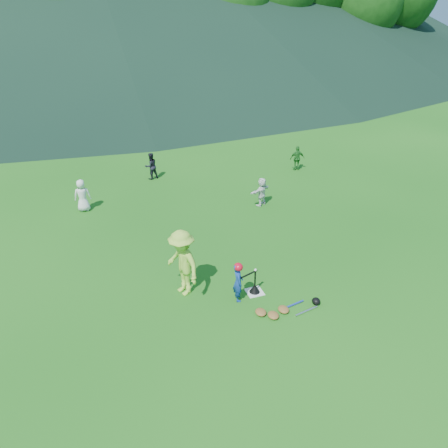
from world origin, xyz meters
name	(u,v)px	position (x,y,z in m)	size (l,w,h in m)	color
ground	(255,292)	(0.00, 0.00, 0.00)	(120.00, 120.00, 0.00)	#155613
home_plate	(255,292)	(0.00, 0.00, 0.01)	(0.45, 0.45, 0.02)	silver
baseball	(255,270)	(0.00, 0.00, 0.74)	(0.08, 0.08, 0.08)	white
batter_child	(238,282)	(-0.55, -0.13, 0.56)	(0.41, 0.27, 1.12)	navy
adult_coach	(182,263)	(-1.84, 0.67, 0.96)	(1.24, 0.71, 1.92)	#9FD23D
fielder_a	(82,195)	(-4.05, 6.97, 0.62)	(0.61, 0.40, 1.24)	silver
fielder_b	(151,166)	(-0.98, 9.32, 0.60)	(0.58, 0.45, 1.19)	black
fielder_c	(297,158)	(5.63, 8.10, 0.57)	(0.67, 0.28, 1.15)	#216E24
fielder_d	(262,192)	(2.50, 5.15, 0.56)	(1.04, 0.33, 1.12)	silver
batting_tee	(255,288)	(0.00, 0.00, 0.13)	(0.30, 0.30, 0.68)	black
batter_gear	(239,268)	(-0.53, -0.12, 1.01)	(0.72, 0.29, 0.48)	red
equipment_pile	(284,310)	(0.38, -1.02, 0.07)	(1.80, 0.59, 0.19)	olive
outfield_fence	(117,87)	(0.00, 28.00, 0.70)	(70.07, 0.08, 1.33)	gray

